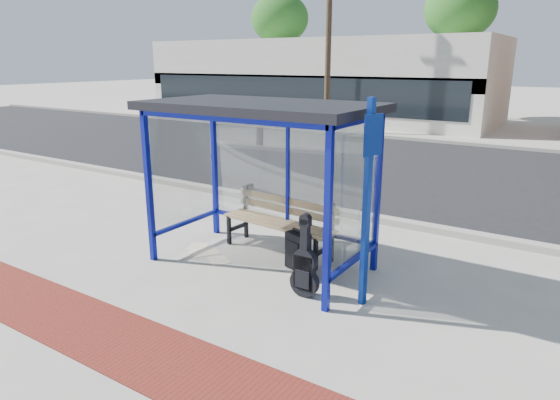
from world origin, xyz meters
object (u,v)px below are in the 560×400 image
Objects in this scene: suitcase at (298,251)px; backpack at (304,268)px; bench at (281,220)px; guitar_bag at (305,268)px.

suitcase reaches higher than backpack.
bench is 5.57× the size of backpack.
guitar_bag reaches higher than suitcase.
bench reaches higher than backpack.
backpack is (-0.27, 0.45, -0.22)m from guitar_bag.
suitcase is at bearing 125.83° from guitar_bag.
suitcase is 1.69× the size of backpack.
guitar_bag is 0.57m from backpack.
bench is at bearing 155.37° from backpack.
backpack is at bearing -34.53° from bench.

